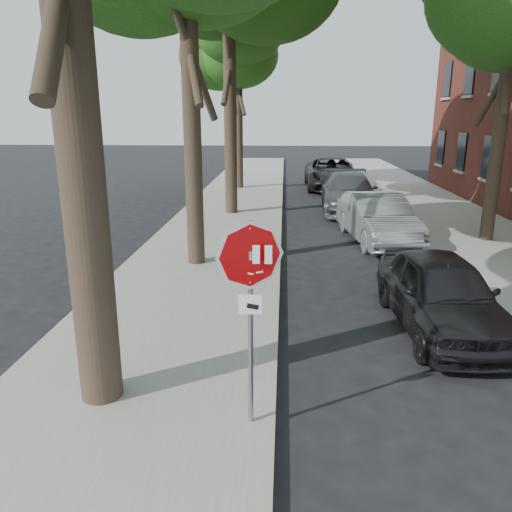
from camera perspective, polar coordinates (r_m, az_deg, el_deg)
The scene contains 11 objects.
ground at distance 6.75m, azimuth 5.71°, elevation -19.26°, with size 120.00×120.00×0.00m, color black.
sidewalk_left at distance 18.06m, azimuth -3.78°, elevation 3.66°, with size 4.00×55.00×0.12m, color gray.
sidewalk_right at distance 19.01m, azimuth 22.62°, elevation 3.08°, with size 4.00×55.00×0.12m, color gray.
curb_left at distance 17.92m, azimuth 2.75°, elevation 3.60°, with size 0.12×55.00×0.13m, color #9E9384.
curb_right at distance 18.43m, azimuth 16.59°, elevation 3.29°, with size 0.12×55.00×0.13m, color #9E9384.
stop_sign at distance 5.83m, azimuth -0.65°, elevation -3.43°, with size 0.76×0.34×2.61m.
tree_far at distance 26.94m, azimuth -2.07°, elevation 23.00°, with size 5.29×4.91×9.33m.
car_a at distance 9.82m, azimuth 20.41°, elevation -3.98°, with size 1.67×4.15×1.41m, color black.
car_b at distance 16.02m, azimuth 13.71°, elevation 4.18°, with size 1.59×4.55×1.50m, color gray.
car_c at distance 21.08m, azimuth 10.56°, elevation 7.16°, with size 2.16×5.32×1.55m, color #48484C.
car_d at distance 27.40m, azimuth 8.68°, elevation 9.32°, with size 2.73×5.93×1.65m, color black.
Camera 1 is at (-0.32, -5.51, 3.88)m, focal length 35.00 mm.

